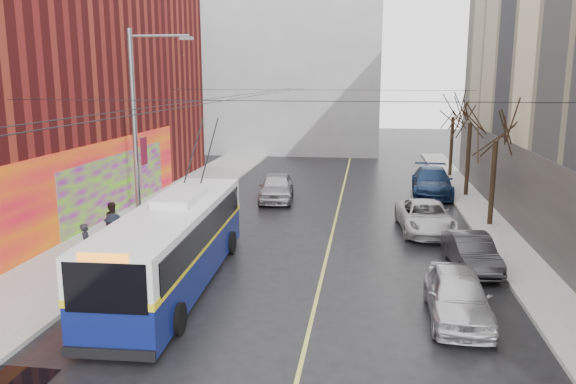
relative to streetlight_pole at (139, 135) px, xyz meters
name	(u,v)px	position (x,y,z in m)	size (l,w,h in m)	color
sidewalk_left	(123,234)	(-1.86, 2.00, -4.77)	(4.00, 60.00, 0.15)	gray
sidewalk_right	(509,250)	(15.14, 2.00, -4.77)	(2.00, 60.00, 0.15)	gray
lane_line	(333,232)	(7.64, 4.00, -4.84)	(0.12, 50.00, 0.01)	#BFB74C
building_far	(278,58)	(0.14, 34.99, 4.17)	(20.50, 12.10, 18.00)	gray
streetlight_pole	(139,135)	(0.00, 0.00, 0.00)	(2.65, 0.60, 9.00)	slate
catenary_wires	(250,96)	(3.60, 4.77, 1.40)	(18.00, 60.00, 0.22)	black
tree_near	(497,124)	(15.14, 6.00, 0.13)	(3.20, 3.20, 6.40)	black
tree_mid	(471,110)	(15.14, 13.00, 0.41)	(3.20, 3.20, 6.68)	black
tree_far	(454,106)	(15.14, 20.00, 0.30)	(3.20, 3.20, 6.57)	black
pigeons_flying	(207,65)	(3.05, -0.47, 2.75)	(3.05, 3.68, 1.68)	slate
trolleybus	(174,244)	(2.65, -3.69, -3.34)	(3.03, 11.55, 5.43)	#0A134E
parked_car_a	(458,295)	(11.94, -5.19, -4.10)	(1.77, 4.41, 1.50)	silver
parked_car_b	(471,252)	(13.14, -0.48, -4.19)	(1.40, 4.02, 1.32)	#2C2B2E
parked_car_c	(426,217)	(11.94, 4.64, -4.13)	(2.36, 5.13, 1.42)	silver
parked_car_d	(432,182)	(13.14, 13.32, -4.01)	(2.35, 5.78, 1.68)	navy
following_car	(276,187)	(3.92, 10.41, -4.04)	(1.91, 4.75, 1.62)	#9B9B9F
pedestrian_a	(87,245)	(-1.11, -2.70, -3.86)	(0.61, 0.40, 1.67)	black
pedestrian_b	(114,222)	(-1.56, 0.52, -3.82)	(0.85, 0.66, 1.76)	black
pedestrian_c	(114,238)	(-0.36, -1.96, -3.75)	(1.23, 0.70, 1.90)	black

